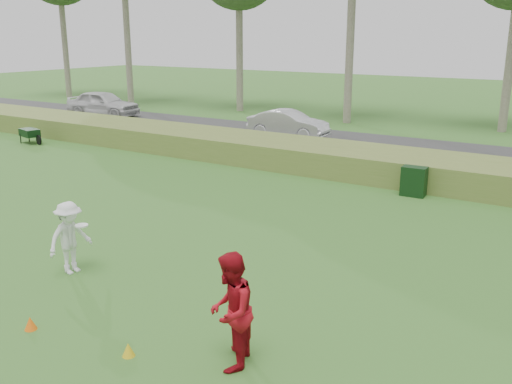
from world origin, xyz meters
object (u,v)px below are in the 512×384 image
Objects in this scene: player_white at (70,238)px; car_left at (103,103)px; player_red at (231,311)px; car_mid at (288,124)px; cone_orange at (30,323)px; utility_cabinet at (414,181)px; cone_yellow at (128,350)px.

player_white is 0.35× the size of car_left.
player_red reaches higher than car_mid.
car_left is at bearing 86.13° from car_mid.
cone_orange is 12.16m from utility_cabinet.
utility_cabinet is at bearing -131.93° from car_mid.
player_red is at bearing -137.59° from car_left.
car_mid is at bearing 106.11° from cone_orange.
player_red reaches higher than car_left.
car_mid is (12.89, -0.21, -0.12)m from car_left.
player_red is (4.89, -1.09, 0.14)m from player_white.
cone_orange is 26.13m from car_left.
player_red is 0.41× the size of car_left.
utility_cabinet is at bearing 161.78° from player_red.
car_left is at bearing 159.19° from utility_cabinet.
player_red is at bearing -97.11° from player_white.
player_white reaches higher than car_mid.
cone_yellow is 27.39m from car_left.
car_left is at bearing 134.27° from cone_orange.
utility_cabinet is at bearing -18.19° from player_white.
car_left is (-20.26, 18.41, 0.72)m from cone_yellow.
utility_cabinet is at bearing 76.05° from cone_orange.
car_left reaches higher than player_white.
cone_orange is at bearing -166.82° from car_mid.
cone_yellow is (2.03, 0.30, -0.00)m from cone_orange.
player_red reaches higher than player_white.
utility_cabinet is (-0.62, 10.84, -0.45)m from player_red.
player_white is 2.53m from cone_orange.
car_left is (-18.24, 18.71, 0.71)m from cone_orange.
player_red is at bearing -89.47° from utility_cabinet.
player_white is 10.65m from utility_cabinet.
car_left reaches higher than cone_yellow.
car_left is at bearing 137.75° from cone_yellow.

